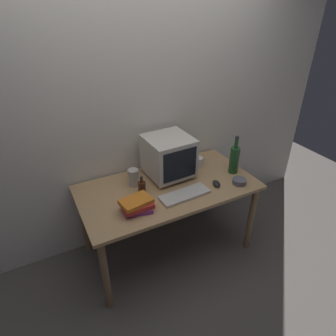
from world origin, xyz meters
TOP-DOWN VIEW (x-y plane):
  - ground_plane at (0.00, 0.00)m, footprint 6.00×6.00m
  - back_wall at (0.00, 0.45)m, footprint 4.00×0.08m
  - desk at (0.00, 0.00)m, footprint 1.51×0.79m
  - crt_monitor at (0.09, 0.16)m, footprint 0.40×0.40m
  - keyboard at (0.06, -0.19)m, footprint 0.43×0.17m
  - computer_mouse at (0.37, -0.18)m, footprint 0.08×0.11m
  - bottle_tall at (0.64, -0.07)m, footprint 0.09×0.09m
  - bottle_short at (-0.23, 0.01)m, footprint 0.06×0.06m
  - book_stack at (-0.36, -0.18)m, footprint 0.25×0.20m
  - mug at (0.42, 0.17)m, footprint 0.12×0.08m
  - cd_spindle at (0.57, -0.25)m, footprint 0.12×0.12m
  - metal_canister at (-0.25, 0.15)m, footprint 0.09×0.09m

SIDE VIEW (x-z plane):
  - ground_plane at x=0.00m, z-range 0.00..0.00m
  - desk at x=0.00m, z-range 0.28..1.01m
  - keyboard at x=0.06m, z-range 0.73..0.76m
  - computer_mouse at x=0.37m, z-range 0.73..0.77m
  - cd_spindle at x=0.57m, z-range 0.73..0.78m
  - mug at x=0.42m, z-range 0.73..0.82m
  - book_stack at x=-0.36m, z-range 0.73..0.83m
  - bottle_short at x=-0.23m, z-range 0.71..0.87m
  - metal_canister at x=-0.25m, z-range 0.73..0.88m
  - bottle_tall at x=0.64m, z-range 0.69..1.05m
  - crt_monitor at x=0.09m, z-range 0.74..1.11m
  - back_wall at x=0.00m, z-range 0.00..2.50m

